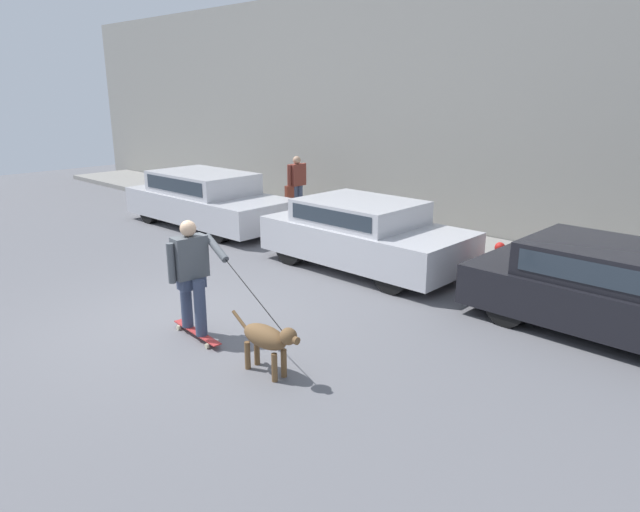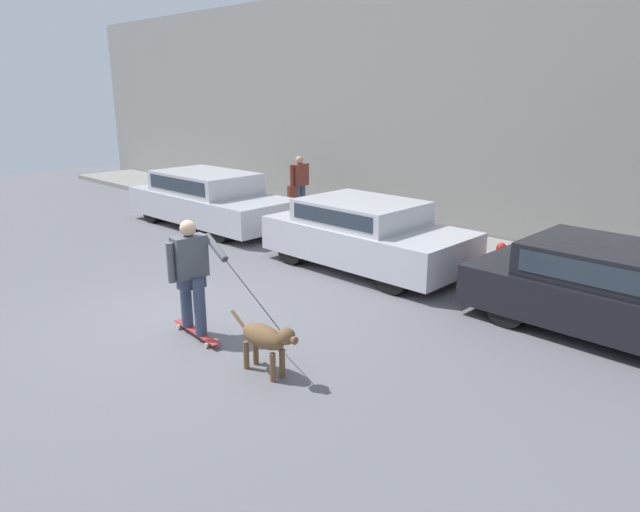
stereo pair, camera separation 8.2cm
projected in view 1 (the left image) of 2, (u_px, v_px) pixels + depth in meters
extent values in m
plane|color=slate|center=(195.00, 322.00, 8.31)|extent=(36.00, 36.00, 0.00)
cube|color=gray|center=(463.00, 109.00, 12.54)|extent=(32.00, 0.30, 5.68)
cube|color=gray|center=(424.00, 242.00, 12.43)|extent=(30.00, 2.22, 0.15)
cylinder|color=black|center=(272.00, 217.00, 13.69)|extent=(0.64, 0.21, 0.63)
cylinder|color=black|center=(218.00, 228.00, 12.56)|extent=(0.64, 0.21, 0.63)
cylinder|color=black|center=(201.00, 202.00, 15.55)|extent=(0.64, 0.21, 0.63)
cylinder|color=black|center=(149.00, 211.00, 14.42)|extent=(0.64, 0.21, 0.63)
cube|color=#BCBCC1|center=(208.00, 206.00, 14.00)|extent=(4.62, 1.91, 0.64)
cube|color=#BCBCC1|center=(203.00, 182.00, 13.96)|extent=(2.58, 1.70, 0.49)
cube|color=#28333D|center=(173.00, 185.00, 13.37)|extent=(2.25, 0.04, 0.32)
cylinder|color=black|center=(444.00, 254.00, 10.52)|extent=(0.67, 0.20, 0.67)
cylinder|color=black|center=(392.00, 274.00, 9.40)|extent=(0.67, 0.20, 0.67)
cylinder|color=black|center=(345.00, 233.00, 12.12)|extent=(0.67, 0.20, 0.67)
cylinder|color=black|center=(290.00, 247.00, 10.99)|extent=(0.67, 0.20, 0.67)
cube|color=#BCBCC1|center=(366.00, 241.00, 10.70)|extent=(3.91, 1.86, 0.65)
cube|color=#BCBCC1|center=(360.00, 211.00, 10.66)|extent=(2.15, 1.67, 0.43)
cube|color=#28333D|center=(330.00, 217.00, 10.07)|extent=(1.89, 0.02, 0.27)
cylinder|color=black|center=(552.00, 281.00, 9.17)|extent=(0.61, 0.21, 0.60)
cylinder|color=black|center=(507.00, 306.00, 8.11)|extent=(0.61, 0.21, 0.60)
cube|color=black|center=(622.00, 302.00, 7.75)|extent=(4.10, 1.82, 0.60)
cube|color=black|center=(615.00, 263.00, 7.71)|extent=(2.27, 1.63, 0.46)
cube|color=#28333D|center=(594.00, 274.00, 7.15)|extent=(1.98, 0.03, 0.30)
cylinder|color=brown|center=(284.00, 363.00, 6.68)|extent=(0.07, 0.07, 0.35)
cylinder|color=brown|center=(274.00, 368.00, 6.57)|extent=(0.07, 0.07, 0.35)
cylinder|color=brown|center=(257.00, 351.00, 6.98)|extent=(0.07, 0.07, 0.35)
cylinder|color=brown|center=(248.00, 355.00, 6.88)|extent=(0.07, 0.07, 0.35)
ellipsoid|color=brown|center=(265.00, 337.00, 6.70)|extent=(0.68, 0.29, 0.27)
sphere|color=brown|center=(288.00, 336.00, 6.41)|extent=(0.20, 0.20, 0.20)
cylinder|color=brown|center=(294.00, 340.00, 6.35)|extent=(0.11, 0.09, 0.09)
cylinder|color=brown|center=(240.00, 320.00, 6.96)|extent=(0.27, 0.05, 0.21)
cylinder|color=beige|center=(217.00, 343.00, 7.54)|extent=(0.07, 0.04, 0.07)
cylinder|color=beige|center=(207.00, 346.00, 7.45)|extent=(0.07, 0.04, 0.07)
cylinder|color=beige|center=(188.00, 325.00, 8.12)|extent=(0.07, 0.04, 0.07)
cylinder|color=beige|center=(178.00, 328.00, 8.03)|extent=(0.07, 0.04, 0.07)
cube|color=#A82D2D|center=(197.00, 332.00, 7.77)|extent=(1.10, 0.23, 0.02)
cylinder|color=#38425B|center=(200.00, 308.00, 7.56)|extent=(0.16, 0.16, 0.77)
cylinder|color=#38425B|center=(186.00, 300.00, 7.84)|extent=(0.16, 0.16, 0.77)
cube|color=#38425B|center=(192.00, 283.00, 7.62)|extent=(0.23, 0.37, 0.15)
cube|color=#4C5156|center=(190.00, 257.00, 7.52)|extent=(0.27, 0.47, 0.56)
sphere|color=tan|center=(188.00, 228.00, 7.41)|extent=(0.21, 0.21, 0.21)
cylinder|color=#4C5156|center=(171.00, 263.00, 7.35)|extent=(0.10, 0.10, 0.53)
cylinder|color=#4C5156|center=(216.00, 248.00, 7.46)|extent=(0.54, 0.18, 0.30)
cylinder|color=black|center=(255.00, 297.00, 6.86)|extent=(1.39, 0.22, 0.61)
cylinder|color=#3D4760|center=(295.00, 200.00, 14.67)|extent=(0.16, 0.16, 0.75)
cylinder|color=#3D4760|center=(300.00, 199.00, 14.79)|extent=(0.16, 0.16, 0.75)
cube|color=brown|center=(297.00, 175.00, 14.55)|extent=(0.23, 0.45, 0.55)
cylinder|color=brown|center=(289.00, 175.00, 14.35)|extent=(0.10, 0.10, 0.52)
cylinder|color=brown|center=(304.00, 173.00, 14.73)|extent=(0.10, 0.10, 0.52)
sphere|color=tan|center=(297.00, 160.00, 14.44)|extent=(0.20, 0.20, 0.20)
cube|color=brown|center=(289.00, 192.00, 14.47)|extent=(0.10, 0.24, 0.32)
cylinder|color=red|center=(498.00, 267.00, 9.83)|extent=(0.17, 0.17, 0.63)
sphere|color=red|center=(500.00, 247.00, 9.73)|extent=(0.18, 0.18, 0.18)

